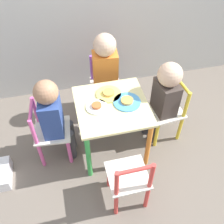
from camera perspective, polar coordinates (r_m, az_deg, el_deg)
ground_plane at (r=2.21m, az=0.00°, el=-7.37°), size 6.00×6.00×0.00m
kids_table at (r=1.90m, az=0.00°, el=-0.30°), size 0.51×0.51×0.49m
chair_yellow at (r=2.15m, az=11.92°, el=0.17°), size 0.29×0.29×0.53m
chair_pink at (r=2.02m, az=-13.39°, el=-4.32°), size 0.28×0.28×0.53m
chair_purple at (r=2.34m, az=-1.50°, el=5.76°), size 0.28×0.28×0.53m
chair_red at (r=1.75m, az=3.75°, el=-14.51°), size 0.26×0.26×0.53m
child_right at (r=2.00m, az=11.24°, el=3.59°), size 0.23×0.21×0.73m
child_left at (r=1.87m, az=-12.52°, el=-0.54°), size 0.22×0.21×0.74m
child_back at (r=2.15m, az=-1.43°, el=9.26°), size 0.21×0.23×0.79m
plate_right at (r=1.85m, az=3.29°, el=2.29°), size 0.19×0.19×0.03m
plate_left at (r=1.82m, az=-3.35°, el=1.20°), size 0.15×0.15×0.03m
plate_back at (r=1.91m, az=-0.74°, el=4.00°), size 0.18×0.18×0.03m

